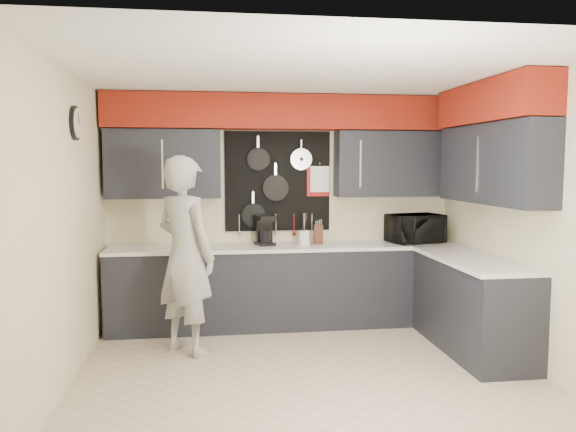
{
  "coord_description": "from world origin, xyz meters",
  "views": [
    {
      "loc": [
        -0.82,
        -4.73,
        1.83
      ],
      "look_at": [
        -0.1,
        0.5,
        1.34
      ],
      "focal_mm": 35.0,
      "sensor_mm": 36.0,
      "label": 1
    }
  ],
  "objects": [
    {
      "name": "ground",
      "position": [
        0.0,
        0.0,
        0.0
      ],
      "size": [
        4.0,
        4.0,
        0.0
      ],
      "primitive_type": "plane",
      "color": "#C6B29A",
      "rests_on": "ground"
    },
    {
      "name": "microwave",
      "position": [
        1.51,
        1.44,
        1.08
      ],
      "size": [
        0.67,
        0.52,
        0.33
      ],
      "primitive_type": "imported",
      "rotation": [
        0.0,
        0.0,
        0.22
      ],
      "color": "black",
      "rests_on": "base_cabinets"
    },
    {
      "name": "knife_block",
      "position": [
        0.38,
        1.47,
        1.03
      ],
      "size": [
        0.11,
        0.11,
        0.22
      ],
      "primitive_type": "cube",
      "rotation": [
        0.0,
        0.0,
        -0.13
      ],
      "color": "#321D10",
      "rests_on": "base_cabinets"
    },
    {
      "name": "right_wall_assembly",
      "position": [
        1.85,
        0.26,
        1.94
      ],
      "size": [
        0.36,
        3.5,
        2.6
      ],
      "color": "beige",
      "rests_on": "ground"
    },
    {
      "name": "back_wall_assembly",
      "position": [
        0.01,
        1.6,
        2.01
      ],
      "size": [
        4.0,
        0.36,
        2.6
      ],
      "color": "beige",
      "rests_on": "ground"
    },
    {
      "name": "coffee_maker",
      "position": [
        -0.23,
        1.5,
        1.09
      ],
      "size": [
        0.23,
        0.27,
        0.33
      ],
      "rotation": [
        0.0,
        0.0,
        0.27
      ],
      "color": "black",
      "rests_on": "base_cabinets"
    },
    {
      "name": "left_wall_assembly",
      "position": [
        -1.99,
        0.02,
        1.33
      ],
      "size": [
        0.05,
        3.5,
        2.6
      ],
      "color": "beige",
      "rests_on": "ground"
    },
    {
      "name": "person",
      "position": [
        -1.07,
        0.67,
        0.95
      ],
      "size": [
        0.82,
        0.82,
        1.91
      ],
      "primitive_type": "imported",
      "rotation": [
        0.0,
        0.0,
        2.36
      ],
      "color": "#9B9B99",
      "rests_on": "ground"
    },
    {
      "name": "utensil_crock",
      "position": [
        0.21,
        1.42,
        1.0
      ],
      "size": [
        0.13,
        0.13,
        0.16
      ],
      "primitive_type": "cylinder",
      "color": "white",
      "rests_on": "base_cabinets"
    },
    {
      "name": "base_cabinets",
      "position": [
        0.49,
        1.13,
        0.46
      ],
      "size": [
        3.95,
        2.2,
        0.92
      ],
      "color": "black",
      "rests_on": "ground"
    }
  ]
}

